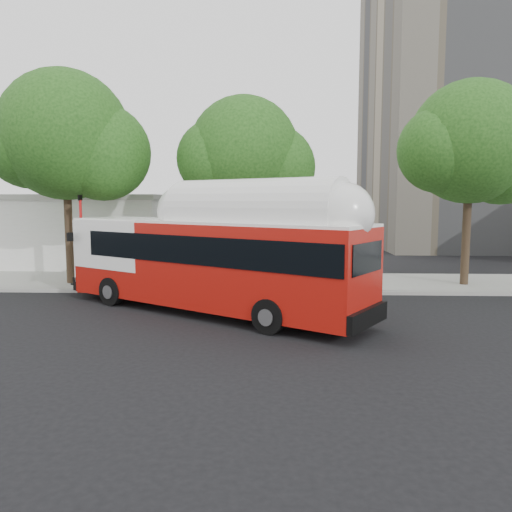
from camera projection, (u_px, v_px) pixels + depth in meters
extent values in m
plane|color=black|center=(262.00, 315.00, 17.23)|extent=(120.00, 120.00, 0.00)
cube|color=gray|center=(266.00, 282.00, 23.68)|extent=(60.00, 5.00, 0.15)
cube|color=gray|center=(265.00, 292.00, 21.09)|extent=(60.00, 0.30, 0.15)
cube|color=maroon|center=(194.00, 291.00, 21.21)|extent=(10.00, 0.32, 0.16)
cylinder|color=#2D2116|center=(68.00, 220.00, 22.72)|extent=(0.36, 0.36, 6.08)
sphere|color=#1A4112|center=(65.00, 135.00, 22.29)|extent=(5.80, 5.80, 5.80)
sphere|color=#1A4112|center=(102.00, 152.00, 22.51)|extent=(4.35, 4.35, 4.35)
cylinder|color=#2D2116|center=(244.00, 227.00, 22.93)|extent=(0.36, 0.36, 5.44)
sphere|color=#1A4112|center=(244.00, 152.00, 22.55)|extent=(5.00, 5.00, 5.00)
sphere|color=#1A4112|center=(274.00, 167.00, 22.77)|extent=(3.75, 3.75, 3.75)
cylinder|color=#2D2116|center=(467.00, 224.00, 22.31)|extent=(0.36, 0.36, 5.76)
sphere|color=#1A4112|center=(470.00, 142.00, 21.91)|extent=(5.40, 5.40, 5.40)
sphere|color=#1A4112|center=(502.00, 159.00, 22.13)|extent=(4.05, 4.05, 4.05)
cube|color=gray|center=(483.00, 40.00, 42.37)|extent=(18.00, 18.00, 35.00)
cube|color=silver|center=(47.00, 231.00, 31.47)|extent=(16.00, 10.00, 4.00)
cube|color=gray|center=(45.00, 198.00, 31.24)|extent=(16.20, 10.20, 0.30)
cube|color=#A6120B|center=(208.00, 263.00, 17.34)|extent=(11.16, 8.39, 2.81)
cube|color=black|center=(219.00, 248.00, 17.00)|extent=(10.21, 7.82, 0.92)
cube|color=white|center=(208.00, 222.00, 17.18)|extent=(11.12, 8.33, 0.10)
cube|color=white|center=(254.00, 216.00, 16.05)|extent=(6.27, 4.98, 0.53)
cube|color=black|center=(94.00, 282.00, 21.10)|extent=(1.59, 1.89, 0.06)
imported|color=navy|center=(94.00, 271.00, 21.05)|extent=(1.39, 1.71, 0.87)
cylinder|color=red|center=(82.00, 245.00, 21.72)|extent=(0.12, 0.12, 3.94)
cube|color=black|center=(80.00, 198.00, 21.49)|extent=(0.05, 0.39, 0.25)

